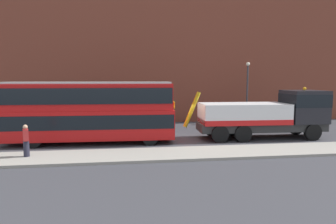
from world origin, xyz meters
TOP-DOWN VIEW (x-y plane):
  - ground_plane at (0.00, 0.00)m, footprint 120.00×120.00m
  - near_kerb at (0.00, -4.20)m, footprint 60.00×2.80m
  - building_facade at (0.00, 8.97)m, footprint 60.00×1.50m
  - recovery_tow_truck at (5.93, -0.34)m, footprint 10.18×2.90m
  - double_decker_bus at (-6.45, -0.32)m, footprint 11.10×2.87m
  - pedestrian_onlooker at (-9.32, -3.97)m, footprint 0.39×0.47m
  - street_lamp at (7.36, 6.77)m, footprint 0.36×0.36m

SIDE VIEW (x-z plane):
  - ground_plane at x=0.00m, z-range 0.00..0.00m
  - near_kerb at x=0.00m, z-range 0.00..0.15m
  - pedestrian_onlooker at x=-9.32m, z-range 0.13..1.84m
  - recovery_tow_truck at x=5.93m, z-range -0.08..3.59m
  - double_decker_bus at x=-6.45m, z-range 0.20..4.26m
  - street_lamp at x=7.36m, z-range 0.56..6.39m
  - building_facade at x=0.00m, z-range 0.07..16.07m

